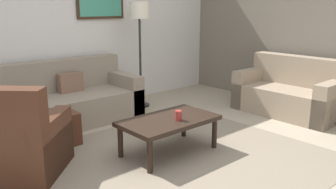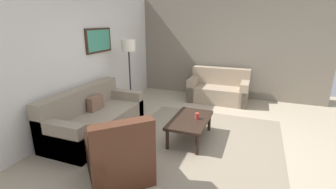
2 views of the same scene
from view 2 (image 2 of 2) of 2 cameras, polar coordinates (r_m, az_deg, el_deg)
ground_plane at (r=4.53m, az=8.07°, el=-10.90°), size 8.00×8.00×0.00m
rear_partition at (r=5.26m, az=-20.29°, el=8.26°), size 6.00×0.12×2.80m
stone_feature_panel at (r=7.00m, az=14.28°, el=10.76°), size 0.12×5.20×2.80m
area_rug at (r=4.53m, az=8.07°, el=-10.86°), size 2.93×2.77×0.01m
couch_main at (r=4.92m, az=-17.43°, el=-5.43°), size 2.11×0.94×0.88m
couch_loveseat at (r=6.72m, az=11.96°, el=1.06°), size 0.83×1.56×0.88m
armchair_leather at (r=3.43m, az=-11.31°, el=-15.05°), size 1.13×1.13×0.95m
ottoman at (r=4.20m, az=-13.88°, el=-10.59°), size 0.56×0.56×0.40m
coffee_table at (r=4.43m, az=5.30°, el=-6.35°), size 1.10×0.64×0.41m
cup at (r=4.39m, az=6.90°, el=-5.08°), size 0.08×0.08×0.11m
lamp_standing at (r=5.67m, az=-9.29°, el=9.76°), size 0.32×0.32×1.71m
framed_artwork at (r=5.60m, az=-16.14°, el=12.26°), size 0.85×0.04×0.52m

